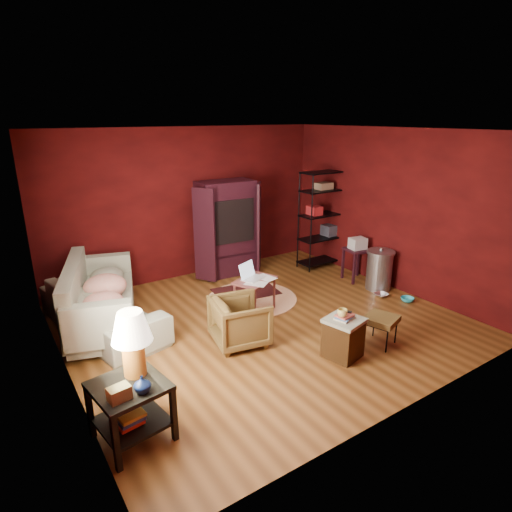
{
  "coord_description": "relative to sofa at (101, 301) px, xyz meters",
  "views": [
    {
      "loc": [
        -3.34,
        -4.81,
        3.0
      ],
      "look_at": [
        0.0,
        0.2,
        1.0
      ],
      "focal_mm": 30.0,
      "sensor_mm": 36.0,
      "label": 1
    }
  ],
  "objects": [
    {
      "name": "rug_oriental",
      "position": [
        2.46,
        -0.01,
        -0.43
      ],
      "size": [
        1.19,
        0.89,
        0.01
      ],
      "rotation": [
        0.0,
        0.0,
        -0.16
      ],
      "color": "#431213",
      "rests_on": "ground"
    },
    {
      "name": "footstool",
      "position": [
        3.03,
        -2.54,
        -0.09
      ],
      "size": [
        0.5,
        0.5,
        0.41
      ],
      "rotation": [
        0.0,
        0.0,
        0.32
      ],
      "color": "black",
      "rests_on": "ground"
    },
    {
      "name": "pet_bowl_turquoise",
      "position": [
        4.52,
        -1.85,
        -0.34
      ],
      "size": [
        0.23,
        0.12,
        0.22
      ],
      "primitive_type": "imported",
      "rotation": [
        0.0,
        0.0,
        -0.25
      ],
      "color": "#29A8BF",
      "rests_on": "ground"
    },
    {
      "name": "trash_can",
      "position": [
        4.54,
        -1.19,
        -0.08
      ],
      "size": [
        0.57,
        0.57,
        0.77
      ],
      "rotation": [
        0.0,
        0.0,
        0.18
      ],
      "color": "gray",
      "rests_on": "ground"
    },
    {
      "name": "hamper",
      "position": [
        2.38,
        -2.49,
        -0.17
      ],
      "size": [
        0.53,
        0.53,
        0.62
      ],
      "rotation": [
        0.0,
        0.0,
        0.23
      ],
      "color": "#3C230D",
      "rests_on": "ground"
    },
    {
      "name": "room",
      "position": [
        2.03,
        -1.13,
        0.96
      ],
      "size": [
        5.54,
        5.04,
        2.84
      ],
      "color": "brown",
      "rests_on": "ground"
    },
    {
      "name": "laptop_desk",
      "position": [
        2.15,
        -0.75,
        0.05
      ],
      "size": [
        0.77,
        0.68,
        0.8
      ],
      "rotation": [
        0.0,
        0.0,
        0.4
      ],
      "color": "brown",
      "rests_on": "ground"
    },
    {
      "name": "wire_shelving",
      "position": [
        4.53,
        0.34,
        0.62
      ],
      "size": [
        0.96,
        0.42,
        1.95
      ],
      "rotation": [
        0.0,
        0.0,
        -0.0
      ],
      "color": "black",
      "rests_on": "ground"
    },
    {
      "name": "armchair",
      "position": [
        1.45,
        -1.46,
        -0.09
      ],
      "size": [
        0.78,
        0.81,
        0.72
      ],
      "primitive_type": "imported",
      "rotation": [
        0.0,
        0.0,
        1.38
      ],
      "color": "black",
      "rests_on": "ground"
    },
    {
      "name": "vase",
      "position": [
        -0.3,
        -2.63,
        0.24
      ],
      "size": [
        0.17,
        0.18,
        0.16
      ],
      "primitive_type": "imported",
      "rotation": [
        0.0,
        0.0,
        -0.08
      ],
      "color": "#0B193B",
      "rests_on": "side_table"
    },
    {
      "name": "pet_bowl_steel",
      "position": [
        4.32,
        -1.47,
        -0.33
      ],
      "size": [
        0.23,
        0.06,
        0.23
      ],
      "primitive_type": "imported",
      "rotation": [
        0.0,
        0.0,
        0.04
      ],
      "color": "silver",
      "rests_on": "ground"
    },
    {
      "name": "rug_round",
      "position": [
        2.4,
        -0.3,
        -0.44
      ],
      "size": [
        1.77,
        1.77,
        0.01
      ],
      "rotation": [
        0.0,
        0.0,
        0.18
      ],
      "color": "#EDE4C5",
      "rests_on": "ground"
    },
    {
      "name": "sofa_cushions",
      "position": [
        -0.03,
        0.05,
        -0.0
      ],
      "size": [
        1.46,
        2.32,
        0.91
      ],
      "rotation": [
        0.0,
        0.0,
        -0.3
      ],
      "color": "gray",
      "rests_on": "sofa"
    },
    {
      "name": "mug",
      "position": [
        2.31,
        -2.51,
        0.21
      ],
      "size": [
        0.14,
        0.12,
        0.12
      ],
      "primitive_type": "imported",
      "rotation": [
        0.0,
        0.0,
        0.23
      ],
      "color": "#DBCA6B",
      "rests_on": "hamper"
    },
    {
      "name": "small_stand",
      "position": [
        4.52,
        -0.65,
        0.17
      ],
      "size": [
        0.48,
        0.48,
        0.83
      ],
      "rotation": [
        0.0,
        0.0,
        -0.17
      ],
      "color": "black",
      "rests_on": "ground"
    },
    {
      "name": "sofa",
      "position": [
        0.0,
        0.0,
        0.0
      ],
      "size": [
        1.13,
        2.37,
        0.89
      ],
      "primitive_type": "imported",
      "rotation": [
        0.0,
        0.0,
        1.78
      ],
      "color": "gray",
      "rests_on": "ground"
    },
    {
      "name": "tv_armoire",
      "position": [
        2.68,
        1.01,
        0.5
      ],
      "size": [
        1.44,
        0.8,
        1.82
      ],
      "rotation": [
        0.0,
        0.0,
        -0.05
      ],
      "color": "black",
      "rests_on": "ground"
    },
    {
      "name": "side_table",
      "position": [
        -0.31,
        -2.37,
        0.32
      ],
      "size": [
        0.73,
        0.73,
        1.27
      ],
      "rotation": [
        0.0,
        0.0,
        0.15
      ],
      "color": "black",
      "rests_on": "ground"
    }
  ]
}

